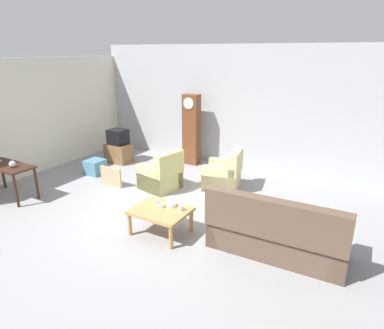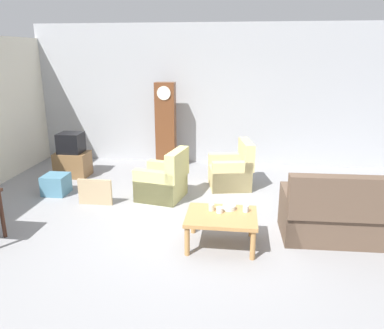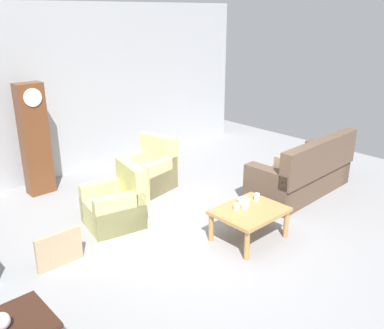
% 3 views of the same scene
% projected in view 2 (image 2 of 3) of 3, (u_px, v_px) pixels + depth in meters
% --- Properties ---
extents(ground_plane, '(10.40, 10.40, 0.00)m').
position_uv_depth(ground_plane, '(195.00, 227.00, 5.77)').
color(ground_plane, gray).
extents(garage_door_wall, '(8.40, 0.16, 3.20)m').
position_uv_depth(garage_door_wall, '(213.00, 96.00, 8.73)').
color(garage_door_wall, '#ADAFB5').
rests_on(garage_door_wall, ground_plane).
extents(couch_floral, '(2.13, 0.94, 1.04)m').
position_uv_depth(couch_floral, '(359.00, 217.00, 5.28)').
color(couch_floral, brown).
rests_on(couch_floral, ground_plane).
extents(armchair_olive_near, '(0.92, 0.90, 0.92)m').
position_uv_depth(armchair_olive_near, '(164.00, 182.00, 6.83)').
color(armchair_olive_near, '#CCC67A').
rests_on(armchair_olive_near, ground_plane).
extents(armchair_olive_far, '(0.92, 0.90, 0.92)m').
position_uv_depth(armchair_olive_far, '(232.00, 172.00, 7.41)').
color(armchair_olive_far, '#DEC884').
rests_on(armchair_olive_far, ground_plane).
extents(coffee_table_wood, '(0.96, 0.76, 0.46)m').
position_uv_depth(coffee_table_wood, '(221.00, 219.00, 5.12)').
color(coffee_table_wood, '#B27F47').
rests_on(coffee_table_wood, ground_plane).
extents(grandfather_clock, '(0.44, 0.30, 1.94)m').
position_uv_depth(grandfather_clock, '(166.00, 126.00, 8.51)').
color(grandfather_clock, brown).
rests_on(grandfather_clock, ground_plane).
extents(tv_stand_cabinet, '(0.68, 0.52, 0.52)m').
position_uv_depth(tv_stand_cabinet, '(73.00, 164.00, 8.07)').
color(tv_stand_cabinet, brown).
rests_on(tv_stand_cabinet, ground_plane).
extents(tv_crt, '(0.48, 0.44, 0.42)m').
position_uv_depth(tv_crt, '(71.00, 143.00, 7.94)').
color(tv_crt, black).
rests_on(tv_crt, tv_stand_cabinet).
extents(framed_picture_leaning, '(0.60, 0.05, 0.46)m').
position_uv_depth(framed_picture_leaning, '(95.00, 192.00, 6.56)').
color(framed_picture_leaning, tan).
rests_on(framed_picture_leaning, ground_plane).
extents(storage_box_blue, '(0.43, 0.44, 0.37)m').
position_uv_depth(storage_box_blue, '(56.00, 184.00, 7.07)').
color(storage_box_blue, teal).
rests_on(storage_box_blue, ground_plane).
extents(cup_white_porcelain, '(0.09, 0.09, 0.08)m').
position_uv_depth(cup_white_porcelain, '(220.00, 210.00, 5.16)').
color(cup_white_porcelain, white).
rests_on(cup_white_porcelain, coffee_table_wood).
extents(cup_blue_rimmed, '(0.08, 0.08, 0.09)m').
position_uv_depth(cup_blue_rimmed, '(246.00, 209.00, 5.19)').
color(cup_blue_rimmed, silver).
rests_on(cup_blue_rimmed, coffee_table_wood).
extents(cup_cream_tall, '(0.08, 0.08, 0.09)m').
position_uv_depth(cup_cream_tall, '(211.00, 208.00, 5.22)').
color(cup_cream_tall, beige).
rests_on(cup_cream_tall, coffee_table_wood).
extents(bowl_white_stacked, '(0.18, 0.18, 0.07)m').
position_uv_depth(bowl_white_stacked, '(229.00, 207.00, 5.26)').
color(bowl_white_stacked, white).
rests_on(bowl_white_stacked, coffee_table_wood).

